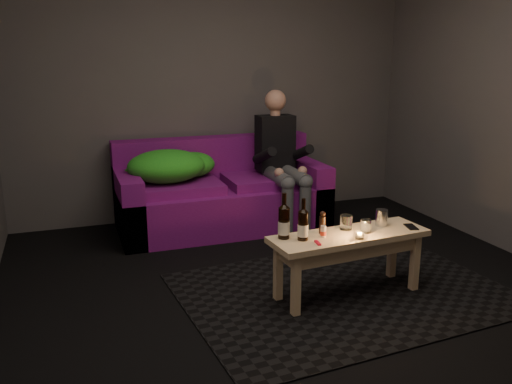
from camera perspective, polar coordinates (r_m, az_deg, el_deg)
floor at (r=3.67m, az=5.64°, el=-11.81°), size 4.50×4.50×0.00m
room at (r=3.72m, az=3.12°, el=14.78°), size 4.50×4.50×4.50m
rug at (r=3.89m, az=9.15°, el=-10.29°), size 2.31×1.76×0.01m
sofa at (r=5.14m, az=-3.73°, el=-0.44°), size 1.92×0.86×0.83m
green_blanket at (r=4.96m, az=-9.01°, el=2.68°), size 0.85×0.58×0.29m
person at (r=5.09m, az=2.66°, el=3.65°), size 0.35×0.80×1.28m
coffee_table at (r=3.71m, az=9.75°, el=-5.48°), size 1.12×0.43×0.45m
beer_bottle_a at (r=3.51m, az=2.96°, el=-3.15°), size 0.08×0.08×0.30m
beer_bottle_b at (r=3.49m, az=4.97°, el=-3.46°), size 0.07×0.07×0.28m
salt_shaker at (r=3.58m, az=7.09°, el=-4.14°), size 0.04×0.04×0.08m
pepper_mill at (r=3.64m, az=7.00°, el=-3.46°), size 0.05×0.05×0.12m
tumbler_back at (r=3.75m, az=9.47°, el=-3.18°), size 0.09×0.09×0.10m
tealight at (r=3.59m, az=10.86°, el=-4.51°), size 0.06×0.06×0.04m
tumbler_front at (r=3.71m, az=11.48°, el=-3.55°), size 0.07×0.07×0.09m
steel_cup at (r=3.88m, az=13.08°, el=-2.64°), size 0.11×0.11×0.11m
smartphone at (r=3.90m, az=16.00°, el=-3.54°), size 0.09×0.14×0.01m
red_lighter at (r=3.46m, az=6.51°, el=-5.34°), size 0.03×0.08×0.01m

